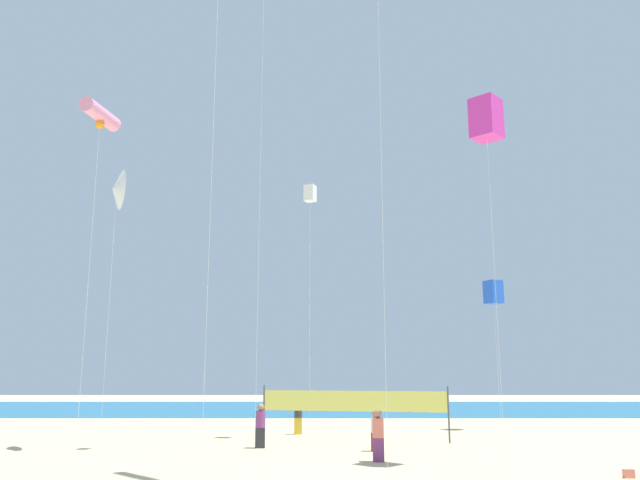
# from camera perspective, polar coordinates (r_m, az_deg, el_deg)

# --- Properties ---
(ocean_band) EXTENTS (120.00, 20.00, 0.01)m
(ocean_band) POSITION_cam_1_polar(r_m,az_deg,el_deg) (52.04, 0.40, -15.00)
(ocean_band) COLOR #1E6B99
(ocean_band) RESTS_ON ground
(beachgoer_plum_shirt) EXTENTS (0.40, 0.40, 1.76)m
(beachgoer_plum_shirt) POSITION_cam_1_polar(r_m,az_deg,el_deg) (26.93, -5.48, -16.26)
(beachgoer_plum_shirt) COLOR #2D2D33
(beachgoer_plum_shirt) RESTS_ON ground
(beachgoer_white_shirt) EXTENTS (0.35, 0.35, 1.54)m
(beachgoer_white_shirt) POSITION_cam_1_polar(r_m,az_deg,el_deg) (25.94, 4.96, -16.71)
(beachgoer_white_shirt) COLOR maroon
(beachgoer_white_shirt) RESTS_ON ground
(beachgoer_charcoal_shirt) EXTENTS (0.40, 0.40, 1.74)m
(beachgoer_charcoal_shirt) POSITION_cam_1_polar(r_m,az_deg,el_deg) (32.18, -2.05, -15.53)
(beachgoer_charcoal_shirt) COLOR gold
(beachgoer_charcoal_shirt) RESTS_ON ground
(beachgoer_coral_shirt) EXTENTS (0.40, 0.40, 1.76)m
(beachgoer_coral_shirt) POSITION_cam_1_polar(r_m,az_deg,el_deg) (23.13, 5.22, -17.06)
(beachgoer_coral_shirt) COLOR #7A3872
(beachgoer_coral_shirt) RESTS_ON ground
(volleyball_net) EXTENTS (8.29, 1.76, 2.40)m
(volleyball_net) POSITION_cam_1_polar(r_m,az_deg,el_deg) (29.30, 2.99, -14.53)
(volleyball_net) COLOR #4C4C51
(volleyball_net) RESTS_ON ground
(beach_handbag) EXTENTS (0.32, 0.16, 0.25)m
(beach_handbag) POSITION_cam_1_polar(r_m,az_deg,el_deg) (21.91, 26.10, -18.46)
(beach_handbag) COLOR #EA7260
(beach_handbag) RESTS_ON ground
(kite_blue_box) EXTENTS (1.07, 1.07, 7.88)m
(kite_blue_box) POSITION_cam_1_polar(r_m,az_deg,el_deg) (35.81, 15.36, -4.58)
(kite_blue_box) COLOR silver
(kite_blue_box) RESTS_ON ground
(kite_pink_tube) EXTENTS (0.99, 2.23, 13.31)m
(kite_pink_tube) POSITION_cam_1_polar(r_m,az_deg,el_deg) (26.76, -19.31, 10.59)
(kite_pink_tube) COLOR silver
(kite_pink_tube) RESTS_ON ground
(kite_white_delta) EXTENTS (1.19, 1.71, 11.64)m
(kite_white_delta) POSITION_cam_1_polar(r_m,az_deg,el_deg) (28.66, -17.98, 4.37)
(kite_white_delta) COLOR silver
(kite_white_delta) RESTS_ON ground
(kite_white_box) EXTENTS (0.66, 0.66, 12.15)m
(kite_white_box) POSITION_cam_1_polar(r_m,az_deg,el_deg) (31.49, -0.96, 4.16)
(kite_white_box) COLOR silver
(kite_white_box) RESTS_ON ground
(kite_magenta_box) EXTENTS (1.36, 1.36, 13.06)m
(kite_magenta_box) POSITION_cam_1_polar(r_m,az_deg,el_deg) (24.65, 14.75, 10.53)
(kite_magenta_box) COLOR silver
(kite_magenta_box) RESTS_ON ground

